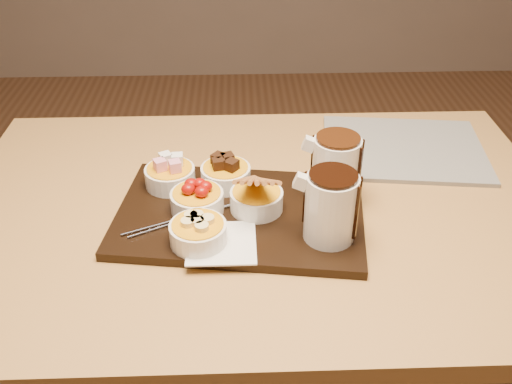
{
  "coord_description": "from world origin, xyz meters",
  "views": [
    {
      "loc": [
        -0.04,
        -0.91,
        1.4
      ],
      "look_at": [
        -0.01,
        -0.04,
        0.81
      ],
      "focal_mm": 40.0,
      "sensor_mm": 36.0,
      "label": 1
    }
  ],
  "objects_px": {
    "dining_table": "(258,244)",
    "pitcher_milk_chocolate": "(336,168)",
    "bowl_strawberries": "(197,202)",
    "pitcher_dark_chocolate": "(331,208)",
    "newspaper": "(403,149)",
    "serving_board": "(240,215)"
  },
  "relations": [
    {
      "from": "pitcher_dark_chocolate",
      "to": "dining_table",
      "type": "bearing_deg",
      "value": 141.52
    },
    {
      "from": "pitcher_dark_chocolate",
      "to": "pitcher_milk_chocolate",
      "type": "height_order",
      "value": "same"
    },
    {
      "from": "serving_board",
      "to": "newspaper",
      "type": "xyz_separation_m",
      "value": [
        0.37,
        0.25,
        -0.0
      ]
    },
    {
      "from": "dining_table",
      "to": "pitcher_milk_chocolate",
      "type": "relative_size",
      "value": 9.71
    },
    {
      "from": "dining_table",
      "to": "serving_board",
      "type": "height_order",
      "value": "serving_board"
    },
    {
      "from": "dining_table",
      "to": "bowl_strawberries",
      "type": "distance_m",
      "value": 0.18
    },
    {
      "from": "serving_board",
      "to": "pitcher_dark_chocolate",
      "type": "relative_size",
      "value": 3.72
    },
    {
      "from": "bowl_strawberries",
      "to": "newspaper",
      "type": "bearing_deg",
      "value": 27.88
    },
    {
      "from": "bowl_strawberries",
      "to": "pitcher_milk_chocolate",
      "type": "distance_m",
      "value": 0.27
    },
    {
      "from": "pitcher_dark_chocolate",
      "to": "newspaper",
      "type": "distance_m",
      "value": 0.4
    },
    {
      "from": "serving_board",
      "to": "newspaper",
      "type": "distance_m",
      "value": 0.45
    },
    {
      "from": "dining_table",
      "to": "newspaper",
      "type": "distance_m",
      "value": 0.41
    },
    {
      "from": "dining_table",
      "to": "pitcher_milk_chocolate",
      "type": "distance_m",
      "value": 0.23
    },
    {
      "from": "dining_table",
      "to": "newspaper",
      "type": "relative_size",
      "value": 3.37
    },
    {
      "from": "serving_board",
      "to": "newspaper",
      "type": "height_order",
      "value": "serving_board"
    },
    {
      "from": "serving_board",
      "to": "pitcher_milk_chocolate",
      "type": "xyz_separation_m",
      "value": [
        0.18,
        0.05,
        0.07
      ]
    },
    {
      "from": "pitcher_milk_chocolate",
      "to": "newspaper",
      "type": "relative_size",
      "value": 0.35
    },
    {
      "from": "dining_table",
      "to": "pitcher_milk_chocolate",
      "type": "height_order",
      "value": "pitcher_milk_chocolate"
    },
    {
      "from": "serving_board",
      "to": "pitcher_milk_chocolate",
      "type": "height_order",
      "value": "pitcher_milk_chocolate"
    },
    {
      "from": "pitcher_milk_chocolate",
      "to": "newspaper",
      "type": "xyz_separation_m",
      "value": [
        0.19,
        0.2,
        -0.07
      ]
    },
    {
      "from": "bowl_strawberries",
      "to": "pitcher_dark_chocolate",
      "type": "relative_size",
      "value": 0.81
    },
    {
      "from": "pitcher_dark_chocolate",
      "to": "pitcher_milk_chocolate",
      "type": "xyz_separation_m",
      "value": [
        0.03,
        0.13,
        0.0
      ]
    }
  ]
}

